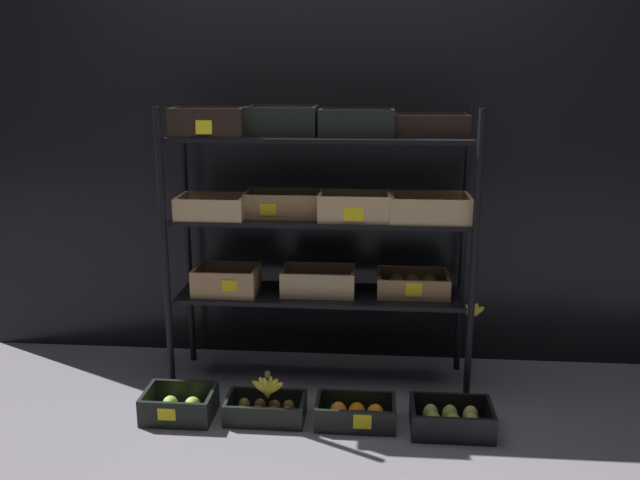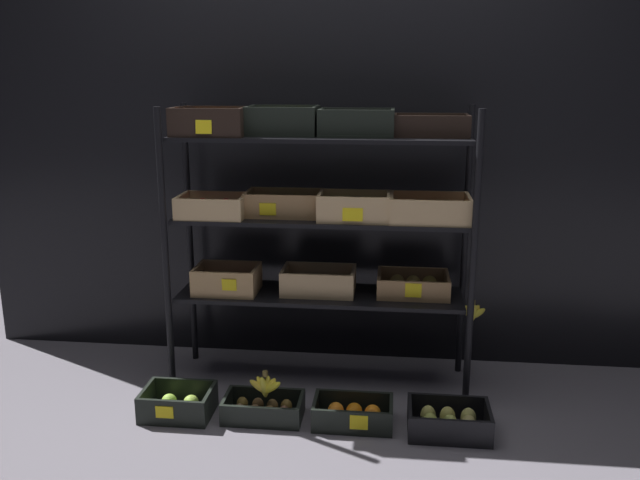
# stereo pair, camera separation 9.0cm
# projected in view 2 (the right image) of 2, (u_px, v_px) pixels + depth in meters

# --- Properties ---
(ground_plane) EXTENTS (10.00, 10.00, 0.00)m
(ground_plane) POSITION_uv_depth(u_px,v_px,m) (320.00, 380.00, 3.42)
(ground_plane) COLOR slate
(storefront_wall) EXTENTS (3.83, 0.12, 2.36)m
(storefront_wall) POSITION_uv_depth(u_px,v_px,m) (328.00, 142.00, 3.51)
(storefront_wall) COLOR black
(storefront_wall) RESTS_ON ground_plane
(display_rack) EXTENTS (1.55, 0.42, 1.39)m
(display_rack) POSITION_uv_depth(u_px,v_px,m) (321.00, 210.00, 3.20)
(display_rack) COLOR black
(display_rack) RESTS_ON ground_plane
(crate_ground_apple_green) EXTENTS (0.32, 0.24, 0.13)m
(crate_ground_apple_green) POSITION_uv_depth(u_px,v_px,m) (178.00, 405.00, 3.06)
(crate_ground_apple_green) COLOR black
(crate_ground_apple_green) RESTS_ON ground_plane
(crate_ground_kiwi) EXTENTS (0.36, 0.21, 0.10)m
(crate_ground_kiwi) POSITION_uv_depth(u_px,v_px,m) (263.00, 409.00, 3.04)
(crate_ground_kiwi) COLOR black
(crate_ground_kiwi) RESTS_ON ground_plane
(crate_ground_orange) EXTENTS (0.36, 0.21, 0.11)m
(crate_ground_orange) POSITION_uv_depth(u_px,v_px,m) (353.00, 415.00, 2.98)
(crate_ground_orange) COLOR black
(crate_ground_orange) RESTS_ON ground_plane
(crate_ground_pear) EXTENTS (0.36, 0.24, 0.12)m
(crate_ground_pear) POSITION_uv_depth(u_px,v_px,m) (449.00, 422.00, 2.91)
(crate_ground_pear) COLOR black
(crate_ground_pear) RESTS_ON ground_plane
(banana_bunch_loose) EXTENTS (0.16, 0.05, 0.13)m
(banana_bunch_loose) POSITION_uv_depth(u_px,v_px,m) (265.00, 386.00, 3.01)
(banana_bunch_loose) COLOR brown
(banana_bunch_loose) RESTS_ON crate_ground_kiwi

